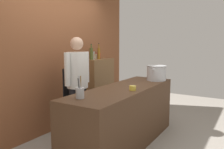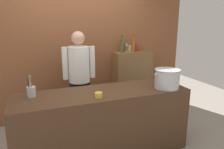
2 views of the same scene
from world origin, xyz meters
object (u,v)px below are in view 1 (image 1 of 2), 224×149
chef (77,80)px  wine_bottle_olive (91,53)px  spice_tin_cream (94,56)px  utensil_crock (80,92)px  wine_glass_tall (93,54)px  stockpot_large (156,73)px  butter_jar (133,88)px  spice_tin_red (98,56)px  wine_bottle_amber (99,53)px

chef → wine_bottle_olive: chef is taller
wine_bottle_olive → spice_tin_cream: (0.21, 0.08, -0.07)m
utensil_crock → wine_glass_tall: (1.80, 1.12, 0.37)m
stockpot_large → butter_jar: size_ratio=4.30×
wine_glass_tall → spice_tin_red: bearing=6.1°
stockpot_large → wine_bottle_amber: 1.40m
stockpot_large → spice_tin_cream: size_ratio=3.63×
utensil_crock → wine_bottle_amber: size_ratio=0.83×
wine_glass_tall → spice_tin_cream: wine_glass_tall is taller
utensil_crock → butter_jar: 0.83m
wine_bottle_amber → spice_tin_cream: size_ratio=2.98×
stockpot_large → wine_bottle_olive: bearing=93.3°
wine_glass_tall → wine_bottle_amber: bearing=-26.3°
butter_jar → wine_bottle_amber: wine_bottle_amber is taller
butter_jar → wine_bottle_olive: size_ratio=0.30×
spice_tin_red → chef: bearing=-159.7°
spice_tin_red → spice_tin_cream: (-0.10, 0.03, -0.01)m
wine_bottle_amber → spice_tin_cream: 0.13m
stockpot_large → wine_glass_tall: 1.44m
spice_tin_red → wine_glass_tall: bearing=-173.9°
butter_jar → spice_tin_red: 1.95m
spice_tin_cream → stockpot_large: bearing=-95.0°
stockpot_large → wine_bottle_amber: (0.15, 1.35, 0.32)m
wine_bottle_amber → spice_tin_red: bearing=45.6°
stockpot_large → wine_glass_tall: (0.03, 1.41, 0.30)m
utensil_crock → spice_tin_red: spice_tin_red is taller
butter_jar → wine_bottle_amber: bearing=50.1°
chef → butter_jar: bearing=94.7°
wine_bottle_amber → utensil_crock: bearing=-151.2°
chef → wine_bottle_olive: (0.94, 0.41, 0.39)m
utensil_crock → wine_bottle_olive: bearing=32.7°
utensil_crock → spice_tin_cream: spice_tin_cream is taller
spice_tin_red → wine_bottle_amber: bearing=-134.4°
utensil_crock → wine_bottle_olive: size_ratio=0.87×
wine_glass_tall → spice_tin_red: (0.20, 0.02, -0.05)m
wine_bottle_amber → chef: bearing=-162.0°
stockpot_large → wine_bottle_amber: size_ratio=1.22×
butter_jar → spice_tin_cream: (1.14, 1.49, 0.35)m
wine_bottle_olive → spice_tin_cream: 0.23m
chef → wine_bottle_amber: size_ratio=4.94×
stockpot_large → wine_glass_tall: wine_glass_tall is taller
butter_jar → spice_tin_red: (1.24, 1.47, 0.35)m
chef → spice_tin_cream: size_ratio=14.73×
spice_tin_cream → wine_glass_tall: bearing=-154.4°
chef → spice_tin_cream: (1.15, 0.49, 0.32)m
stockpot_large → spice_tin_cream: 1.48m
chef → wine_glass_tall: (1.05, 0.44, 0.37)m
chef → butter_jar: size_ratio=17.42×
stockpot_large → spice_tin_red: spice_tin_red is taller
stockpot_large → spice_tin_red: 1.47m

